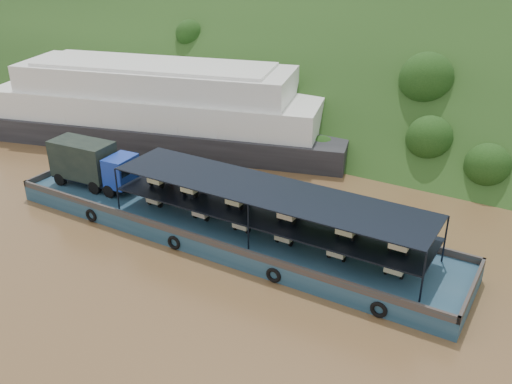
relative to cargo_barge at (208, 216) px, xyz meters
The scene contains 4 objects.
ground 5.32m from the cargo_barge, 13.42° to the right, with size 160.00×160.00×0.00m, color brown.
hillside 35.18m from the cargo_barge, 81.76° to the left, with size 140.00×28.00×28.00m, color #1C3714.
cargo_barge is the anchor object (origin of this frame).
passenger_ferry 20.93m from the cargo_barge, 139.41° to the left, with size 41.35×20.34×8.13m.
Camera 1 is at (16.97, -29.09, 21.04)m, focal length 40.00 mm.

